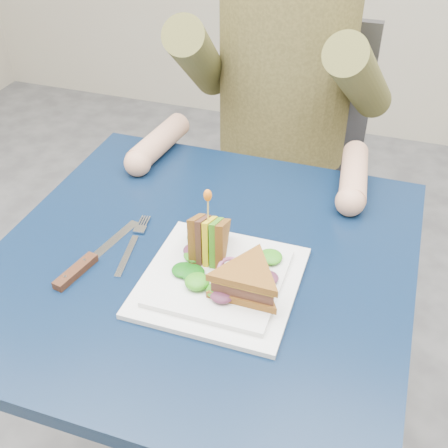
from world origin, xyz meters
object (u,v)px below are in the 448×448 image
(table, at_px, (203,288))
(sandwich_upright, at_px, (209,239))
(diner, at_px, (286,47))
(fork, at_px, (132,246))
(plate, at_px, (220,280))
(chair, at_px, (286,158))
(sandwich_flat, at_px, (247,281))
(knife, at_px, (83,265))

(table, height_order, sandwich_upright, sandwich_upright)
(diner, relative_size, fork, 4.16)
(plate, bearing_deg, chair, 94.13)
(plate, relative_size, sandwich_flat, 1.89)
(diner, xyz_separation_m, plate, (0.06, -0.65, -0.18))
(chair, height_order, fork, chair)
(chair, distance_m, sandwich_flat, 0.83)
(diner, distance_m, knife, 0.74)
(chair, bearing_deg, plate, -85.87)
(chair, bearing_deg, diner, -90.00)
(plate, height_order, knife, plate)
(chair, distance_m, knife, 0.85)
(plate, distance_m, knife, 0.25)
(sandwich_flat, relative_size, fork, 0.77)
(chair, bearing_deg, sandwich_flat, -82.07)
(table, height_order, sandwich_flat, sandwich_flat)
(sandwich_flat, distance_m, knife, 0.30)
(table, distance_m, sandwich_flat, 0.19)
(chair, height_order, plate, chair)
(diner, bearing_deg, sandwich_flat, -80.78)
(chair, bearing_deg, sandwich_upright, -88.50)
(chair, relative_size, plate, 3.58)
(sandwich_flat, xyz_separation_m, sandwich_upright, (-0.09, 0.07, 0.01))
(table, relative_size, fork, 4.18)
(sandwich_flat, height_order, knife, sandwich_flat)
(table, distance_m, diner, 0.65)
(sandwich_flat, bearing_deg, table, 143.20)
(table, relative_size, sandwich_upright, 5.42)
(plate, relative_size, sandwich_upright, 1.88)
(chair, height_order, sandwich_upright, chair)
(diner, bearing_deg, table, -90.00)
(sandwich_upright, height_order, knife, sandwich_upright)
(plate, distance_m, sandwich_upright, 0.07)
(chair, xyz_separation_m, fork, (-0.13, -0.73, 0.19))
(fork, bearing_deg, knife, -124.97)
(table, relative_size, sandwich_flat, 5.46)
(knife, bearing_deg, diner, 74.89)
(chair, distance_m, diner, 0.39)
(table, xyz_separation_m, sandwich_flat, (0.11, -0.08, 0.12))
(table, xyz_separation_m, sandwich_upright, (0.02, -0.01, 0.13))
(chair, relative_size, knife, 4.21)
(sandwich_flat, height_order, fork, sandwich_flat)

